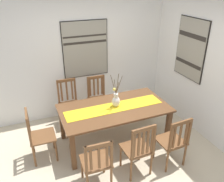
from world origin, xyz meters
name	(u,v)px	position (x,y,z in m)	size (l,w,h in m)	color
ground_plane	(120,158)	(0.00, 0.00, -0.01)	(6.40, 6.40, 0.03)	beige
wall_back	(86,55)	(0.00, 1.86, 1.35)	(6.40, 0.12, 2.70)	silver
wall_side	(216,72)	(1.86, 0.00, 1.35)	(0.12, 6.40, 2.70)	silver
dining_table	(114,112)	(0.10, 0.49, 0.64)	(1.97, 1.05, 0.73)	brown
table_runner	(114,107)	(0.10, 0.49, 0.74)	(1.82, 0.36, 0.01)	gold
centerpiece_vase	(116,100)	(0.14, 0.51, 0.87)	(0.21, 0.22, 0.71)	silver
chair_0	(69,102)	(-0.54, 1.43, 0.49)	(0.42, 0.42, 0.97)	brown
chair_1	(39,135)	(-1.27, 0.51, 0.48)	(0.43, 0.43, 0.95)	brown
chair_2	(97,162)	(-0.57, -0.44, 0.47)	(0.44, 0.44, 0.90)	brown
chair_3	(173,141)	(0.74, -0.47, 0.48)	(0.44, 0.44, 0.94)	brown
chair_4	(98,97)	(0.10, 1.42, 0.49)	(0.43, 0.43, 0.94)	brown
chair_5	(139,148)	(0.12, -0.43, 0.50)	(0.43, 0.43, 0.96)	brown
painting_on_back_wall	(85,49)	(-0.02, 1.79, 1.49)	(0.99, 0.05, 1.21)	black
painting_on_side_wall	(191,49)	(1.79, 0.65, 1.60)	(0.05, 0.82, 1.20)	black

